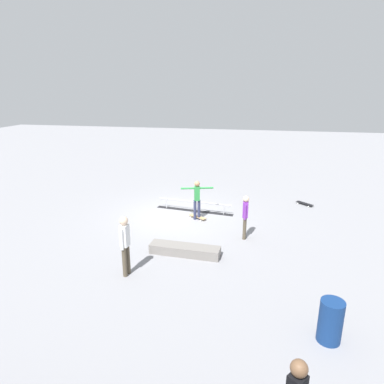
{
  "coord_description": "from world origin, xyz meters",
  "views": [
    {
      "loc": [
        -3.15,
        12.62,
        5.06
      ],
      "look_at": [
        -0.57,
        -0.2,
        1.0
      ],
      "focal_mm": 31.72,
      "sensor_mm": 36.0,
      "label": 1
    }
  ],
  "objects_px": {
    "skateboard_main": "(197,217)",
    "bystander_purple_shirt": "(245,215)",
    "grind_rail": "(194,207)",
    "loose_skateboard_black": "(305,203)",
    "skate_ledge": "(185,250)",
    "skater_main": "(197,197)",
    "bystander_white_shirt": "(125,243)",
    "trash_bin": "(331,321)"
  },
  "relations": [
    {
      "from": "skate_ledge",
      "to": "bystander_white_shirt",
      "type": "bearing_deg",
      "value": 48.08
    },
    {
      "from": "skater_main",
      "to": "trash_bin",
      "type": "xyz_separation_m",
      "value": [
        -3.93,
        6.13,
        -0.45
      ]
    },
    {
      "from": "bystander_white_shirt",
      "to": "loose_skateboard_black",
      "type": "relative_size",
      "value": 2.36
    },
    {
      "from": "skateboard_main",
      "to": "loose_skateboard_black",
      "type": "bearing_deg",
      "value": 60.19
    },
    {
      "from": "grind_rail",
      "to": "skateboard_main",
      "type": "xyz_separation_m",
      "value": [
        -0.29,
        0.83,
        -0.12
      ]
    },
    {
      "from": "bystander_white_shirt",
      "to": "bystander_purple_shirt",
      "type": "xyz_separation_m",
      "value": [
        -3.11,
        -3.07,
        -0.11
      ]
    },
    {
      "from": "skateboard_main",
      "to": "bystander_purple_shirt",
      "type": "bearing_deg",
      "value": -7.62
    },
    {
      "from": "skater_main",
      "to": "loose_skateboard_black",
      "type": "relative_size",
      "value": 2.14
    },
    {
      "from": "grind_rail",
      "to": "trash_bin",
      "type": "distance_m",
      "value": 8.2
    },
    {
      "from": "skater_main",
      "to": "bystander_purple_shirt",
      "type": "xyz_separation_m",
      "value": [
        -1.95,
        1.43,
        -0.04
      ]
    },
    {
      "from": "loose_skateboard_black",
      "to": "skate_ledge",
      "type": "bearing_deg",
      "value": -86.84
    },
    {
      "from": "loose_skateboard_black",
      "to": "skater_main",
      "type": "bearing_deg",
      "value": -109.15
    },
    {
      "from": "skate_ledge",
      "to": "skater_main",
      "type": "bearing_deg",
      "value": -86.68
    },
    {
      "from": "bystander_purple_shirt",
      "to": "skate_ledge",
      "type": "bearing_deg",
      "value": 131.93
    },
    {
      "from": "bystander_white_shirt",
      "to": "bystander_purple_shirt",
      "type": "bearing_deg",
      "value": -37.39
    },
    {
      "from": "grind_rail",
      "to": "loose_skateboard_black",
      "type": "height_order",
      "value": "grind_rail"
    },
    {
      "from": "skate_ledge",
      "to": "bystander_purple_shirt",
      "type": "relative_size",
      "value": 1.43
    },
    {
      "from": "skate_ledge",
      "to": "trash_bin",
      "type": "bearing_deg",
      "value": 140.33
    },
    {
      "from": "skateboard_main",
      "to": "bystander_purple_shirt",
      "type": "xyz_separation_m",
      "value": [
        -1.94,
        1.5,
        0.81
      ]
    },
    {
      "from": "loose_skateboard_black",
      "to": "trash_bin",
      "type": "distance_m",
      "value": 8.77
    },
    {
      "from": "bystander_white_shirt",
      "to": "trash_bin",
      "type": "height_order",
      "value": "bystander_white_shirt"
    },
    {
      "from": "skateboard_main",
      "to": "bystander_purple_shirt",
      "type": "distance_m",
      "value": 2.58
    },
    {
      "from": "loose_skateboard_black",
      "to": "trash_bin",
      "type": "bearing_deg",
      "value": -53.02
    },
    {
      "from": "skater_main",
      "to": "bystander_white_shirt",
      "type": "xyz_separation_m",
      "value": [
        1.17,
        4.5,
        0.07
      ]
    },
    {
      "from": "bystander_purple_shirt",
      "to": "trash_bin",
      "type": "height_order",
      "value": "bystander_purple_shirt"
    },
    {
      "from": "grind_rail",
      "to": "skateboard_main",
      "type": "bearing_deg",
      "value": 116.29
    },
    {
      "from": "bystander_purple_shirt",
      "to": "loose_skateboard_black",
      "type": "xyz_separation_m",
      "value": [
        -2.47,
        -4.05,
        -0.81
      ]
    },
    {
      "from": "bystander_white_shirt",
      "to": "skateboard_main",
      "type": "bearing_deg",
      "value": -6.38
    },
    {
      "from": "skater_main",
      "to": "grind_rail",
      "type": "bearing_deg",
      "value": -88.88
    },
    {
      "from": "skater_main",
      "to": "skate_ledge",
      "type": "bearing_deg",
      "value": 77.08
    },
    {
      "from": "skateboard_main",
      "to": "bystander_white_shirt",
      "type": "height_order",
      "value": "bystander_white_shirt"
    },
    {
      "from": "grind_rail",
      "to": "loose_skateboard_black",
      "type": "distance_m",
      "value": 5.01
    },
    {
      "from": "skateboard_main",
      "to": "bystander_purple_shirt",
      "type": "relative_size",
      "value": 0.51
    },
    {
      "from": "skateboard_main",
      "to": "bystander_white_shirt",
      "type": "xyz_separation_m",
      "value": [
        1.17,
        4.57,
        0.91
      ]
    },
    {
      "from": "skate_ledge",
      "to": "loose_skateboard_black",
      "type": "relative_size",
      "value": 3.0
    },
    {
      "from": "loose_skateboard_black",
      "to": "bystander_white_shirt",
      "type": "bearing_deg",
      "value": -87.92
    },
    {
      "from": "skateboard_main",
      "to": "skater_main",
      "type": "bearing_deg",
      "value": -65.91
    },
    {
      "from": "grind_rail",
      "to": "skateboard_main",
      "type": "height_order",
      "value": "grind_rail"
    },
    {
      "from": "grind_rail",
      "to": "bystander_white_shirt",
      "type": "height_order",
      "value": "bystander_white_shirt"
    },
    {
      "from": "grind_rail",
      "to": "bystander_purple_shirt",
      "type": "relative_size",
      "value": 2.15
    },
    {
      "from": "bystander_purple_shirt",
      "to": "trash_bin",
      "type": "xyz_separation_m",
      "value": [
        -1.98,
        4.7,
        -0.41
      ]
    },
    {
      "from": "loose_skateboard_black",
      "to": "trash_bin",
      "type": "height_order",
      "value": "trash_bin"
    }
  ]
}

